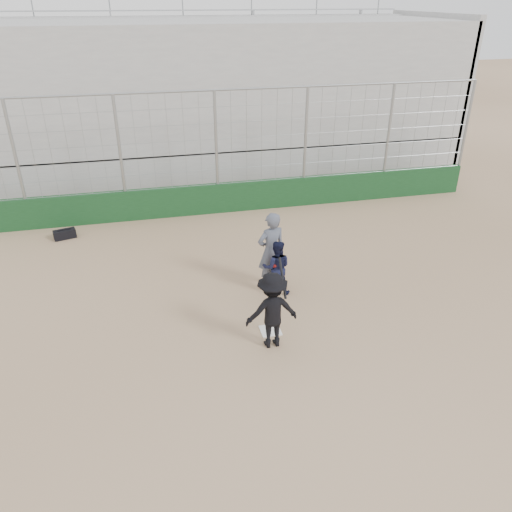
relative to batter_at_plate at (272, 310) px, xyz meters
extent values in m
plane|color=#826346|center=(0.09, 0.45, -0.85)|extent=(90.00, 90.00, 0.00)
cube|color=white|center=(0.09, 0.45, -0.83)|extent=(0.44, 0.44, 0.02)
cube|color=#113618|center=(0.09, 7.45, -0.35)|extent=(18.00, 0.25, 1.00)
cylinder|color=gray|center=(0.09, 7.45, 1.15)|extent=(0.10, 0.10, 4.00)
cylinder|color=gray|center=(9.09, 7.45, 1.15)|extent=(0.10, 0.10, 4.00)
cylinder|color=gray|center=(0.09, 7.45, 3.15)|extent=(18.00, 0.07, 0.07)
cube|color=#9A9A9A|center=(0.09, 12.40, -0.05)|extent=(20.00, 6.70, 1.60)
cube|color=#9A9A9A|center=(0.09, 12.40, 2.85)|extent=(20.00, 6.70, 4.20)
cube|color=#9A9A9A|center=(10.09, 12.40, 2.05)|extent=(0.25, 6.70, 6.10)
imported|color=black|center=(0.00, 0.00, 0.00)|extent=(1.11, 0.66, 1.69)
cylinder|color=black|center=(0.25, 0.15, 0.65)|extent=(0.07, 0.57, 0.71)
imported|color=black|center=(0.62, 1.93, -0.38)|extent=(0.80, 0.69, 0.94)
sphere|color=maroon|center=(0.62, 1.93, 0.01)|extent=(0.28, 0.28, 0.28)
imported|color=#494F5D|center=(0.57, 2.26, 0.07)|extent=(0.84, 0.66, 1.83)
cube|color=black|center=(-4.79, 6.44, -0.71)|extent=(0.69, 0.43, 0.27)
cylinder|color=black|center=(-4.79, 6.44, -0.55)|extent=(0.41, 0.15, 0.04)
camera|label=1|loc=(-2.26, -8.21, 5.71)|focal=35.00mm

